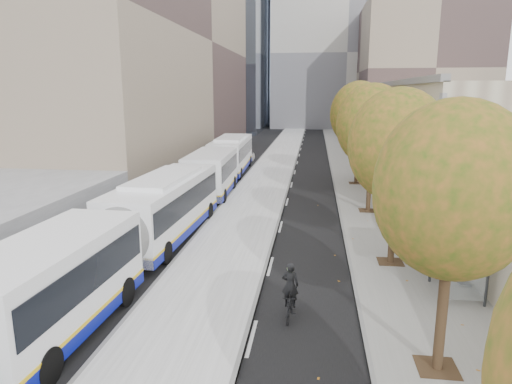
% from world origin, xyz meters
% --- Properties ---
extents(bus_platform, '(4.25, 150.00, 0.15)m').
position_xyz_m(bus_platform, '(-3.88, 35.00, 0.07)').
color(bus_platform, '#A4A4A4').
rests_on(bus_platform, ground).
extents(sidewalk, '(4.75, 150.00, 0.08)m').
position_xyz_m(sidewalk, '(4.12, 35.00, 0.04)').
color(sidewalk, gray).
rests_on(sidewalk, ground).
extents(building_tan, '(18.00, 92.00, 8.00)m').
position_xyz_m(building_tan, '(15.50, 64.00, 4.00)').
color(building_tan, gray).
rests_on(building_tan, ground).
extents(building_midrise, '(24.00, 46.00, 25.00)m').
position_xyz_m(building_midrise, '(-22.50, 41.00, 12.50)').
color(building_midrise, gray).
rests_on(building_midrise, ground).
extents(building_far_block, '(30.00, 18.00, 30.00)m').
position_xyz_m(building_far_block, '(6.00, 96.00, 15.00)').
color(building_far_block, '#A39F97').
rests_on(building_far_block, ground).
extents(bus_shelter, '(1.90, 4.40, 2.53)m').
position_xyz_m(bus_shelter, '(5.69, 10.96, 2.19)').
color(bus_shelter, '#383A3F').
rests_on(bus_shelter, sidewalk).
extents(tree_b, '(4.00, 4.00, 6.97)m').
position_xyz_m(tree_b, '(3.60, 5.00, 5.04)').
color(tree_b, '#302616').
rests_on(tree_b, sidewalk).
extents(tree_c, '(4.20, 4.20, 7.28)m').
position_xyz_m(tree_c, '(3.60, 13.00, 5.25)').
color(tree_c, '#302616').
rests_on(tree_c, sidewalk).
extents(tree_d, '(4.40, 4.40, 7.60)m').
position_xyz_m(tree_d, '(3.60, 22.00, 5.47)').
color(tree_d, '#302616').
rests_on(tree_d, sidewalk).
extents(tree_e, '(4.60, 4.60, 7.92)m').
position_xyz_m(tree_e, '(3.60, 31.00, 5.69)').
color(tree_e, '#302616').
rests_on(tree_e, sidewalk).
extents(bus_near, '(3.38, 18.80, 3.12)m').
position_xyz_m(bus_near, '(-7.52, 11.09, 1.70)').
color(bus_near, white).
rests_on(bus_near, ground).
extents(bus_far, '(3.42, 19.13, 3.18)m').
position_xyz_m(bus_far, '(-7.44, 30.97, 1.74)').
color(bus_far, white).
rests_on(bus_far, ground).
extents(cyclist, '(0.60, 1.57, 1.96)m').
position_xyz_m(cyclist, '(-0.56, 7.46, 0.73)').
color(cyclist, black).
rests_on(cyclist, ground).
extents(distant_car, '(2.22, 3.67, 1.17)m').
position_xyz_m(distant_car, '(-7.38, 41.71, 0.58)').
color(distant_car, silver).
rests_on(distant_car, ground).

